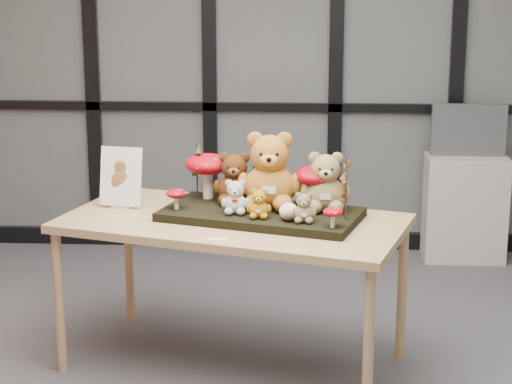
# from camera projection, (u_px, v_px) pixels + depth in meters

# --- Properties ---
(room_shell) EXTENTS (5.00, 5.00, 5.00)m
(room_shell) POSITION_uv_depth(u_px,v_px,m) (251.00, 54.00, 4.10)
(room_shell) COLOR #AAA8A1
(room_shell) RESTS_ON floor
(glass_partition) EXTENTS (4.90, 0.06, 2.78)m
(glass_partition) POSITION_uv_depth(u_px,v_px,m) (273.00, 56.00, 6.56)
(glass_partition) COLOR #2D383F
(glass_partition) RESTS_ON floor
(display_table) EXTENTS (1.89, 1.32, 0.80)m
(display_table) POSITION_uv_depth(u_px,v_px,m) (233.00, 232.00, 4.72)
(display_table) COLOR #A38458
(display_table) RESTS_ON floor
(diorama_tray) EXTENTS (1.09, 0.76, 0.04)m
(diorama_tray) POSITION_uv_depth(u_px,v_px,m) (261.00, 214.00, 4.71)
(diorama_tray) COLOR black
(diorama_tray) RESTS_ON display_table
(bear_pooh_yellow) EXTENTS (0.40, 0.38, 0.43)m
(bear_pooh_yellow) POSITION_uv_depth(u_px,v_px,m) (270.00, 166.00, 4.71)
(bear_pooh_yellow) COLOR #AB6B21
(bear_pooh_yellow) RESTS_ON diorama_tray
(bear_brown_medium) EXTENTS (0.28, 0.26, 0.30)m
(bear_brown_medium) POSITION_uv_depth(u_px,v_px,m) (235.00, 175.00, 4.81)
(bear_brown_medium) COLOR #46240B
(bear_brown_medium) RESTS_ON diorama_tray
(bear_tan_back) EXTENTS (0.31, 0.29, 0.33)m
(bear_tan_back) POSITION_uv_depth(u_px,v_px,m) (325.00, 178.00, 4.68)
(bear_tan_back) COLOR olive
(bear_tan_back) RESTS_ON diorama_tray
(bear_small_yellow) EXTENTS (0.15, 0.14, 0.16)m
(bear_small_yellow) POSITION_uv_depth(u_px,v_px,m) (259.00, 202.00, 4.56)
(bear_small_yellow) COLOR #A97510
(bear_small_yellow) RESTS_ON diorama_tray
(bear_white_bow) EXTENTS (0.18, 0.17, 0.19)m
(bear_white_bow) POSITION_uv_depth(u_px,v_px,m) (235.00, 195.00, 4.63)
(bear_white_bow) COLOR beige
(bear_white_bow) RESTS_ON diorama_tray
(bear_beige_small) EXTENTS (0.15, 0.14, 0.16)m
(bear_beige_small) POSITION_uv_depth(u_px,v_px,m) (304.00, 206.00, 4.48)
(bear_beige_small) COLOR olive
(bear_beige_small) RESTS_ON diorama_tray
(plush_cream_hedgehog) EXTENTS (0.09, 0.08, 0.09)m
(plush_cream_hedgehog) POSITION_uv_depth(u_px,v_px,m) (289.00, 211.00, 4.52)
(plush_cream_hedgehog) COLOR white
(plush_cream_hedgehog) RESTS_ON diorama_tray
(mushroom_back_left) EXTENTS (0.24, 0.24, 0.27)m
(mushroom_back_left) POSITION_uv_depth(u_px,v_px,m) (208.00, 174.00, 4.91)
(mushroom_back_left) COLOR #950410
(mushroom_back_left) RESTS_ON diorama_tray
(mushroom_back_right) EXTENTS (0.22, 0.22, 0.24)m
(mushroom_back_right) POSITION_uv_depth(u_px,v_px,m) (316.00, 185.00, 4.73)
(mushroom_back_right) COLOR #950410
(mushroom_back_right) RESTS_ON diorama_tray
(mushroom_front_left) EXTENTS (0.10, 0.10, 0.12)m
(mushroom_front_left) POSITION_uv_depth(u_px,v_px,m) (176.00, 198.00, 4.72)
(mushroom_front_left) COLOR #950410
(mushroom_front_left) RESTS_ON diorama_tray
(mushroom_front_right) EXTENTS (0.10, 0.10, 0.11)m
(mushroom_front_right) POSITION_uv_depth(u_px,v_px,m) (333.00, 216.00, 4.40)
(mushroom_front_right) COLOR #950410
(mushroom_front_right) RESTS_ON diorama_tray
(sprig_green_far_left) EXTENTS (0.05, 0.05, 0.30)m
(sprig_green_far_left) POSITION_uv_depth(u_px,v_px,m) (197.00, 170.00, 4.92)
(sprig_green_far_left) COLOR #19330B
(sprig_green_far_left) RESTS_ON diorama_tray
(sprig_green_mid_left) EXTENTS (0.05, 0.05, 0.24)m
(sprig_green_mid_left) POSITION_uv_depth(u_px,v_px,m) (228.00, 176.00, 4.93)
(sprig_green_mid_left) COLOR #19330B
(sprig_green_mid_left) RESTS_ON diorama_tray
(sprig_dry_far_right) EXTENTS (0.05, 0.05, 0.28)m
(sprig_dry_far_right) POSITION_uv_depth(u_px,v_px,m) (346.00, 186.00, 4.63)
(sprig_dry_far_right) COLOR brown
(sprig_dry_far_right) RESTS_ON diorama_tray
(sprig_dry_mid_right) EXTENTS (0.05, 0.05, 0.23)m
(sprig_dry_mid_right) POSITION_uv_depth(u_px,v_px,m) (346.00, 197.00, 4.51)
(sprig_dry_mid_right) COLOR brown
(sprig_dry_mid_right) RESTS_ON diorama_tray
(sprig_green_centre) EXTENTS (0.05, 0.05, 0.23)m
(sprig_green_centre) POSITION_uv_depth(u_px,v_px,m) (256.00, 178.00, 4.88)
(sprig_green_centre) COLOR #19330B
(sprig_green_centre) RESTS_ON diorama_tray
(sign_holder) EXTENTS (0.24, 0.10, 0.32)m
(sign_holder) POSITION_uv_depth(u_px,v_px,m) (121.00, 179.00, 4.90)
(sign_holder) COLOR silver
(sign_holder) RESTS_ON display_table
(label_card) EXTENTS (0.10, 0.03, 0.00)m
(label_card) POSITION_uv_depth(u_px,v_px,m) (217.00, 239.00, 4.37)
(label_card) COLOR white
(label_card) RESTS_ON display_table
(cabinet) EXTENTS (0.56, 0.33, 0.75)m
(cabinet) POSITION_uv_depth(u_px,v_px,m) (464.00, 208.00, 6.55)
(cabinet) COLOR #B5ADA1
(cabinet) RESTS_ON floor
(monitor) EXTENTS (0.51, 0.05, 0.36)m
(monitor) POSITION_uv_depth(u_px,v_px,m) (469.00, 130.00, 6.43)
(monitor) COLOR #4C4F54
(monitor) RESTS_ON cabinet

